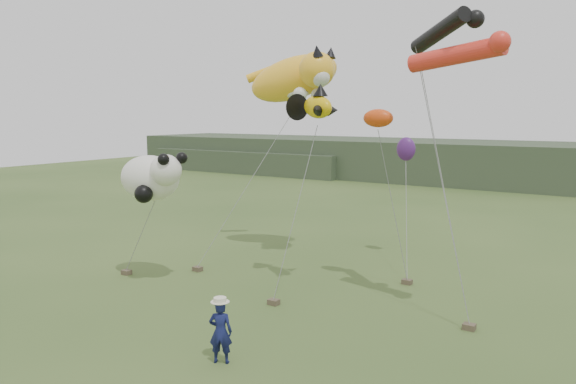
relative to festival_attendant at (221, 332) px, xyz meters
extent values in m
plane|color=#385123|center=(-0.07, 0.47, -0.88)|extent=(120.00, 120.00, 0.00)
cube|color=#2D3D28|center=(-0.07, 45.47, 1.12)|extent=(90.00, 12.00, 4.00)
cube|color=#2D3D28|center=(-30.07, 42.47, 0.37)|extent=(25.00, 8.00, 2.50)
imported|color=#131848|center=(0.00, 0.00, 0.00)|extent=(0.76, 0.67, 1.75)
cube|color=brown|center=(-6.66, 6.43, -0.78)|extent=(0.38, 0.30, 0.19)
cube|color=brown|center=(-1.45, 4.67, -0.78)|extent=(0.38, 0.30, 0.19)
cube|color=brown|center=(5.05, 6.08, -0.78)|extent=(0.38, 0.30, 0.19)
cube|color=brown|center=(-8.83, 4.40, -0.78)|extent=(0.38, 0.30, 0.19)
cube|color=brown|center=(1.64, 9.57, -0.78)|extent=(0.38, 0.30, 0.19)
ellipsoid|color=yellow|center=(-4.84, 11.29, 7.51)|extent=(4.97, 3.26, 3.02)
sphere|color=yellow|center=(-3.08, 10.41, 7.77)|extent=(1.59, 1.59, 1.59)
cone|color=black|center=(-2.81, 9.97, 8.52)|extent=(0.49, 0.60, 0.60)
cone|color=black|center=(-2.64, 10.85, 8.52)|extent=(0.49, 0.57, 0.56)
sphere|color=beige|center=(-2.73, 10.15, 7.42)|extent=(0.79, 0.79, 0.79)
ellipsoid|color=beige|center=(-4.66, 11.03, 6.81)|extent=(1.55, 0.78, 0.48)
sphere|color=beige|center=(-3.61, 9.89, 6.72)|extent=(0.62, 0.62, 0.62)
sphere|color=beige|center=(-3.43, 11.12, 6.72)|extent=(0.62, 0.62, 0.62)
cylinder|color=yellow|center=(-7.13, 12.00, 7.86)|extent=(1.64, 1.20, 0.96)
ellipsoid|color=#DFB308|center=(-0.96, 6.85, 6.12)|extent=(1.75, 1.32, 0.96)
cone|color=black|center=(-2.30, 7.18, 6.12)|extent=(1.14, 1.25, 1.00)
cone|color=black|center=(-0.85, 6.85, 6.73)|extent=(0.56, 0.56, 0.45)
cone|color=black|center=(-0.62, 6.29, 6.01)|extent=(0.59, 0.62, 0.45)
cone|color=black|center=(-0.62, 7.40, 6.01)|extent=(0.59, 0.62, 0.45)
cylinder|color=black|center=(3.37, 7.23, 8.52)|extent=(2.52, 2.17, 1.19)
sphere|color=black|center=(4.62, 6.78, 8.74)|extent=(0.56, 0.56, 0.56)
cylinder|color=red|center=(4.10, 6.66, 7.68)|extent=(3.26, 1.30, 0.93)
sphere|color=red|center=(5.52, 6.15, 7.94)|extent=(0.63, 0.63, 0.63)
ellipsoid|color=white|center=(-7.32, 4.48, 3.32)|extent=(2.74, 1.83, 1.83)
sphere|color=white|center=(-6.11, 4.18, 3.73)|extent=(1.22, 1.22, 1.22)
sphere|color=black|center=(-5.80, 3.77, 4.19)|extent=(0.45, 0.45, 0.45)
sphere|color=black|center=(-5.70, 4.63, 4.19)|extent=(0.45, 0.45, 0.45)
sphere|color=black|center=(-6.82, 3.67, 2.82)|extent=(0.71, 0.71, 0.71)
sphere|color=black|center=(-8.14, 4.79, 2.92)|extent=(0.71, 0.71, 0.71)
ellipsoid|color=#DD4311|center=(0.71, 8.51, 5.71)|extent=(1.18, 0.69, 0.69)
ellipsoid|color=#4B1D68|center=(-0.06, 13.45, 4.26)|extent=(0.89, 0.60, 1.09)
camera|label=1|loc=(9.46, -11.20, 5.86)|focal=35.00mm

